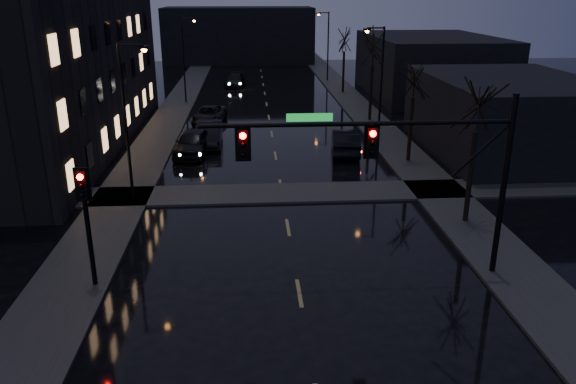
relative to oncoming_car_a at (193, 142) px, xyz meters
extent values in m
cube|color=#2D2D2B|center=(-3.04, 8.41, -0.79)|extent=(3.00, 140.00, 0.12)
cube|color=#2D2D2B|center=(13.96, 8.41, -0.79)|extent=(3.00, 140.00, 0.12)
cube|color=#2D2D2B|center=(5.46, -8.09, -0.79)|extent=(40.00, 3.00, 0.12)
cube|color=black|center=(-11.04, 3.41, 5.15)|extent=(12.00, 30.00, 12.00)
cube|color=black|center=(20.96, -0.59, 1.65)|extent=(10.00, 14.00, 5.00)
cube|color=black|center=(22.46, 21.41, 2.15)|extent=(12.00, 18.00, 6.00)
cube|color=black|center=(2.46, 51.41, 3.15)|extent=(22.00, 10.00, 8.00)
cylinder|color=black|center=(13.06, -17.59, 2.65)|extent=(0.22, 0.22, 7.00)
cylinder|color=black|center=(7.56, -17.59, 5.15)|extent=(11.00, 0.16, 0.16)
cylinder|color=black|center=(12.06, -17.59, 4.15)|extent=(2.05, 0.10, 2.05)
cube|color=#0C591E|center=(5.86, -17.59, 5.40)|extent=(1.60, 0.04, 0.28)
cube|color=black|center=(3.56, -17.59, 4.50)|extent=(0.35, 0.28, 1.05)
sphere|color=#FF0705|center=(3.56, -17.75, 4.83)|extent=(0.22, 0.22, 0.22)
cube|color=black|center=(8.06, -17.59, 4.50)|extent=(0.35, 0.28, 1.05)
sphere|color=#FF0705|center=(8.06, -17.75, 4.83)|extent=(0.22, 0.22, 0.22)
cylinder|color=black|center=(-2.04, -17.59, 1.35)|extent=(0.18, 0.18, 4.40)
cube|color=black|center=(-2.04, -17.59, 3.15)|extent=(0.35, 0.28, 1.05)
sphere|color=#FF0705|center=(-2.04, -17.75, 3.48)|extent=(0.22, 0.22, 0.22)
cylinder|color=black|center=(13.86, -12.59, 1.35)|extent=(0.24, 0.24, 4.40)
cylinder|color=black|center=(13.86, -2.59, 1.21)|extent=(0.24, 0.24, 4.12)
cylinder|color=black|center=(13.86, 9.41, 1.49)|extent=(0.24, 0.24, 4.68)
cylinder|color=black|center=(13.86, 23.41, 1.30)|extent=(0.24, 0.24, 4.29)
cylinder|color=black|center=(-2.34, -8.59, 3.15)|extent=(0.16, 0.16, 8.00)
cylinder|color=black|center=(-1.74, -8.59, 7.05)|extent=(1.20, 0.10, 0.10)
cube|color=black|center=(-1.14, -8.59, 6.95)|extent=(0.50, 0.25, 0.15)
sphere|color=orange|center=(-1.14, -8.59, 6.85)|extent=(0.28, 0.28, 0.28)
cylinder|color=black|center=(-2.34, 18.41, 3.15)|extent=(0.16, 0.16, 8.00)
cylinder|color=black|center=(-1.74, 18.41, 7.05)|extent=(1.20, 0.10, 0.10)
cube|color=black|center=(-1.14, 18.41, 6.95)|extent=(0.50, 0.25, 0.15)
sphere|color=orange|center=(-1.14, 18.41, 6.85)|extent=(0.28, 0.28, 0.28)
cylinder|color=black|center=(13.26, 3.41, 3.15)|extent=(0.16, 0.16, 8.00)
cylinder|color=black|center=(12.66, 3.41, 7.05)|extent=(1.20, 0.10, 0.10)
cube|color=black|center=(12.06, 3.41, 6.95)|extent=(0.50, 0.25, 0.15)
sphere|color=orange|center=(12.06, 3.41, 6.85)|extent=(0.28, 0.28, 0.28)
cylinder|color=black|center=(13.26, 31.41, 3.15)|extent=(0.16, 0.16, 8.00)
cylinder|color=black|center=(12.66, 31.41, 7.05)|extent=(1.20, 0.10, 0.10)
cube|color=black|center=(12.06, 31.41, 6.95)|extent=(0.50, 0.25, 0.15)
sphere|color=orange|center=(12.06, 31.41, 6.85)|extent=(0.28, 0.28, 0.28)
imported|color=black|center=(0.00, 0.00, 0.00)|extent=(2.58, 5.19, 1.70)
imported|color=black|center=(0.90, 2.45, -0.02)|extent=(1.82, 5.06, 1.66)
imported|color=black|center=(0.47, 9.51, -0.16)|extent=(2.91, 5.25, 1.39)
imported|color=black|center=(2.23, 28.28, -0.14)|extent=(2.42, 5.06, 1.42)
imported|color=black|center=(10.17, -0.31, -0.01)|extent=(2.37, 5.26, 1.68)
camera|label=1|loc=(3.81, -36.42, 9.50)|focal=35.00mm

